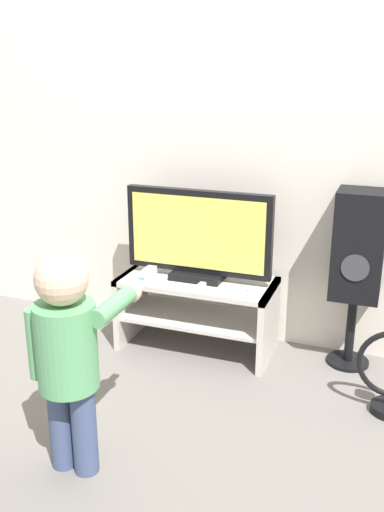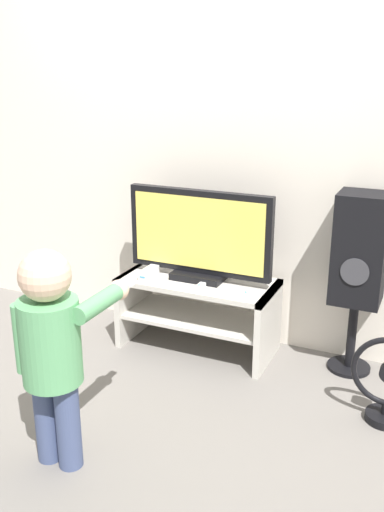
{
  "view_description": "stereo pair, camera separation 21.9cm",
  "coord_description": "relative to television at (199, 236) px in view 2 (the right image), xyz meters",
  "views": [
    {
      "loc": [
        1.05,
        -2.7,
        1.62
      ],
      "look_at": [
        0.0,
        0.13,
        0.61
      ],
      "focal_mm": 40.0,
      "sensor_mm": 36.0,
      "label": 1
    },
    {
      "loc": [
        1.25,
        -2.62,
        1.62
      ],
      "look_at": [
        0.0,
        0.13,
        0.61
      ],
      "focal_mm": 40.0,
      "sensor_mm": 36.0,
      "label": 2
    }
  ],
  "objects": [
    {
      "name": "ground_plane",
      "position": [
        0.0,
        -0.23,
        -0.69
      ],
      "size": [
        16.0,
        16.0,
        0.0
      ],
      "primitive_type": "plane",
      "color": "slate"
    },
    {
      "name": "wall_back",
      "position": [
        0.0,
        0.27,
        0.61
      ],
      "size": [
        10.0,
        0.06,
        2.6
      ],
      "color": "silver",
      "rests_on": "ground_plane"
    },
    {
      "name": "tv_stand",
      "position": [
        0.0,
        -0.02,
        -0.41
      ],
      "size": [
        0.9,
        0.42,
        0.44
      ],
      "color": "beige",
      "rests_on": "ground_plane"
    },
    {
      "name": "television",
      "position": [
        0.0,
        0.0,
        0.0
      ],
      "size": [
        0.86,
        0.2,
        0.52
      ],
      "color": "black",
      "rests_on": "tv_stand"
    },
    {
      "name": "game_console",
      "position": [
        -0.28,
        -0.1,
        -0.23
      ],
      "size": [
        0.06,
        0.16,
        0.05
      ],
      "color": "white",
      "rests_on": "tv_stand"
    },
    {
      "name": "remote_primary",
      "position": [
        0.34,
        -0.14,
        -0.25
      ],
      "size": [
        0.08,
        0.13,
        0.03
      ],
      "color": "white",
      "rests_on": "tv_stand"
    },
    {
      "name": "remote_secondary",
      "position": [
        0.06,
        -0.15,
        -0.25
      ],
      "size": [
        0.04,
        0.13,
        0.03
      ],
      "color": "white",
      "rests_on": "tv_stand"
    },
    {
      "name": "child",
      "position": [
        -0.11,
        -1.21,
        -0.13
      ],
      "size": [
        0.36,
        0.53,
        0.95
      ],
      "color": "#3F4C72",
      "rests_on": "ground_plane"
    },
    {
      "name": "speaker_tower",
      "position": [
        0.87,
        0.1,
        -0.02
      ],
      "size": [
        0.26,
        0.25,
        1.0
      ],
      "color": "black",
      "rests_on": "ground_plane"
    }
  ]
}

